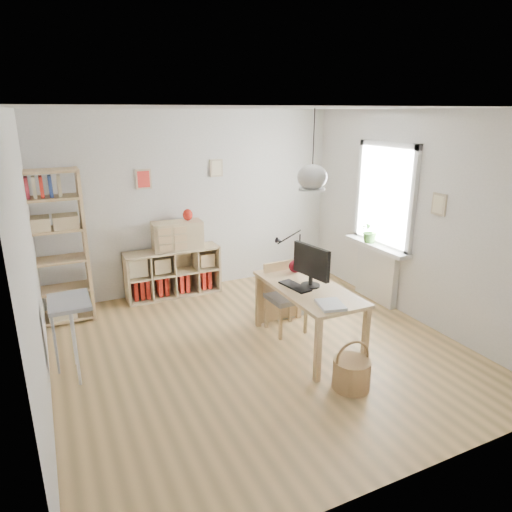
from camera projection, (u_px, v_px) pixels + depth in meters
name	position (u px, v px, depth m)	size (l,w,h in m)	color
ground	(259.00, 349.00, 5.36)	(4.50, 4.50, 0.00)	tan
room_shell	(312.00, 177.00, 4.85)	(4.50, 4.50, 4.50)	white
window_unit	(385.00, 196.00, 6.31)	(0.07, 1.16, 1.46)	white
radiator	(377.00, 274.00, 6.65)	(0.10, 0.80, 0.80)	silver
windowsill	(376.00, 246.00, 6.50)	(0.22, 1.20, 0.06)	white
desk	(308.00, 294.00, 5.26)	(0.70, 1.50, 0.75)	#E0B781
cube_shelf	(171.00, 276.00, 6.87)	(1.40, 0.38, 0.72)	tan
tall_bookshelf	(52.00, 242.00, 5.75)	(0.80, 0.38, 2.00)	#E0B781
side_table	(64.00, 318.00, 4.63)	(0.40, 0.55, 0.85)	#9B9B9E
chair	(284.00, 293.00, 5.72)	(0.44, 0.44, 0.87)	#9B9B9E
wicker_basket	(352.00, 373.00, 4.57)	(0.38, 0.38, 0.52)	#9B7846
storage_chest	(287.00, 298.00, 6.34)	(0.56, 0.63, 0.57)	#B4B3AF
monitor	(311.00, 264.00, 5.16)	(0.22, 0.55, 0.48)	black
keyboard	(295.00, 286.00, 5.21)	(0.16, 0.42, 0.02)	black
task_lamp	(288.00, 246.00, 5.68)	(0.43, 0.16, 0.46)	black
yarn_ball	(295.00, 266.00, 5.67)	(0.16, 0.16, 0.16)	#4B0A13
paper_tray	(331.00, 305.00, 4.70)	(0.25, 0.31, 0.03)	white
drawer_chest	(177.00, 235.00, 6.69)	(0.72, 0.33, 0.41)	tan
red_vase	(188.00, 215.00, 6.67)	(0.14, 0.14, 0.17)	#9C160D
potted_plant	(371.00, 231.00, 6.53)	(0.30, 0.26, 0.34)	#3D742B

